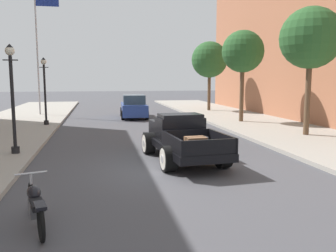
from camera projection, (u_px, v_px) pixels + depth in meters
The scene contains 10 objects.
ground_plane at pixel (172, 169), 11.10m from camera, with size 140.00×140.00×0.00m, color #47474C.
hotrod_truck_black at pixel (181, 137), 12.39m from camera, with size 2.44×5.03×1.58m.
motorcycle_parked at pixel (36, 204), 6.69m from camera, with size 0.79×2.06×0.93m.
car_background_blue at pixel (134, 107), 25.42m from camera, with size 2.00×4.36×1.65m.
street_lamp_near at pixel (12, 91), 12.38m from camera, with size 0.50×0.32×3.85m.
street_lamp_far at pixel (45, 86), 20.26m from camera, with size 0.50×0.32×3.85m.
flagpole at pixel (40, 38), 25.81m from camera, with size 1.74×0.16×9.16m.
street_tree_nearest at pixel (311, 39), 16.30m from camera, with size 2.84×2.84×5.93m.
street_tree_second at pixel (243, 52), 21.63m from camera, with size 2.57×2.57×5.59m.
street_tree_third at pixel (210, 60), 29.40m from camera, with size 2.99×2.99×5.72m.
Camera 1 is at (-2.22, -10.59, 2.80)m, focal length 37.85 mm.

